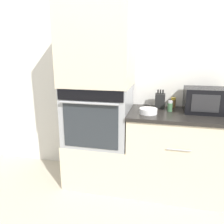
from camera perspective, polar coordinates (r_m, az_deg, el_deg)
The scene contains 11 objects.
ground_plane at distance 2.48m, azimuth 3.33°, elevation -21.62°, with size 12.00×12.00×0.00m, color beige.
wall_back at distance 2.62m, azimuth 6.11°, elevation 9.95°, with size 8.00×0.05×2.50m.
oven_cabinet_base at distance 2.66m, azimuth -3.30°, elevation -12.44°, with size 0.72×0.60×0.50m.
wall_oven at distance 2.45m, azimuth -3.52°, elevation -0.52°, with size 0.70×0.64×0.64m.
oven_cabinet_upper at distance 2.36m, azimuth -3.79°, elevation 16.82°, with size 0.72×0.60×0.82m.
counter_unit at distance 2.50m, azimuth 16.35°, elevation -10.08°, with size 1.03×0.63×0.89m.
microwave at distance 2.44m, azimuth 23.13°, elevation 2.86°, with size 0.41×0.33×0.25m.
knife_block at distance 2.49m, azimuth 12.43°, elevation 2.89°, with size 0.11×0.11×0.21m.
bowl at distance 2.24m, azimuth 9.47°, elevation 0.26°, with size 0.18×0.18×0.05m.
condiment_jar_near at distance 2.37m, azimuth 14.91°, elevation 1.46°, with size 0.05×0.05×0.11m.
condiment_jar_mid at distance 2.56m, azimuth 15.69°, elevation 2.38°, with size 0.06×0.06×0.11m.
Camera 1 is at (0.31, -1.97, 1.47)m, focal length 35.00 mm.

